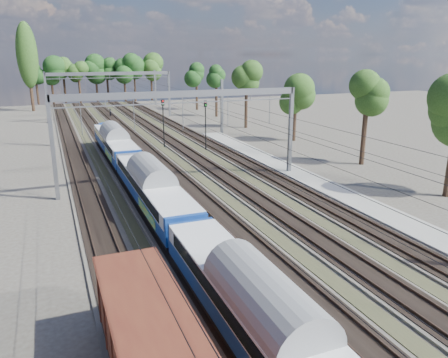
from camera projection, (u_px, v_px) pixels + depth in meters
name	position (u px, v px, depth m)	size (l,w,h in m)	color
track_bed	(150.00, 153.00, 55.52)	(21.00, 130.00, 0.34)	#47423A
platform	(352.00, 200.00, 37.52)	(3.00, 70.00, 0.30)	gray
catenary	(138.00, 97.00, 60.77)	(25.65, 130.00, 9.00)	gray
tree_belt	(132.00, 73.00, 100.11)	(39.34, 99.32, 11.67)	black
poplar	(27.00, 56.00, 94.36)	(4.40, 4.40, 19.04)	black
emu_train	(153.00, 184.00, 34.23)	(2.79, 59.06, 4.08)	black
worker	(111.00, 113.00, 88.11)	(0.61, 0.40, 1.68)	black
signal_near	(163.00, 117.00, 58.29)	(0.40, 0.37, 6.42)	black
signal_far	(206.00, 119.00, 56.72)	(0.45, 0.41, 6.47)	black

